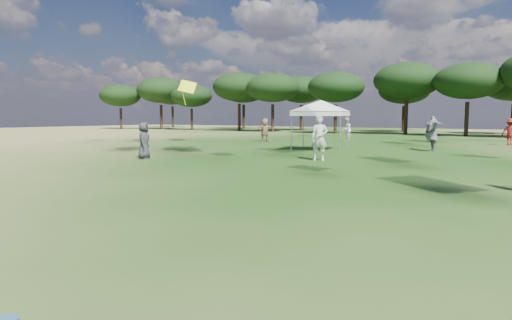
{
  "coord_description": "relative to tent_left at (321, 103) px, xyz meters",
  "views": [
    {
      "loc": [
        2.75,
        0.27,
        1.87
      ],
      "look_at": [
        0.4,
        3.9,
        1.42
      ],
      "focal_mm": 30.0,
      "sensor_mm": 36.0,
      "label": 1
    }
  ],
  "objects": [
    {
      "name": "tent_left",
      "position": [
        0.0,
        0.0,
        0.0
      ],
      "size": [
        5.45,
        5.45,
        3.04
      ],
      "rotation": [
        0.0,
        0.0,
        0.21
      ],
      "color": "gray",
      "rests_on": "ground"
    },
    {
      "name": "festival_crowd",
      "position": [
        6.28,
        2.96,
        -1.75
      ],
      "size": [
        29.19,
        23.45,
        1.9
      ],
      "color": "maroon",
      "rests_on": "ground"
    }
  ]
}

